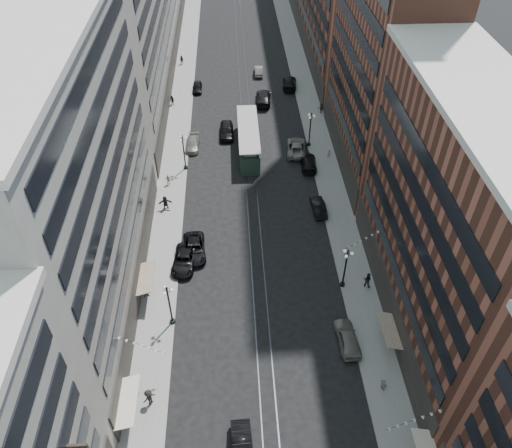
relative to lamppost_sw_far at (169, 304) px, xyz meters
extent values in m
plane|color=black|center=(9.20, 32.00, -3.10)|extent=(220.00, 220.00, 0.00)
cube|color=gray|center=(-1.80, 42.00, -3.02)|extent=(4.00, 180.00, 0.15)
cube|color=gray|center=(20.20, 42.00, -3.02)|extent=(4.00, 180.00, 0.15)
cube|color=#2D2D33|center=(8.50, 42.00, -3.09)|extent=(0.12, 180.00, 0.02)
cube|color=#2D2D33|center=(9.90, 42.00, -3.09)|extent=(0.12, 180.00, 0.02)
cube|color=gray|center=(-7.80, 5.00, 10.90)|extent=(8.00, 36.00, 28.00)
cube|color=brown|center=(26.20, 0.00, 8.90)|extent=(8.00, 30.00, 24.00)
cube|color=brown|center=(26.20, 28.00, 17.90)|extent=(8.00, 26.00, 42.00)
cylinder|color=black|center=(0.00, 0.00, -2.80)|extent=(0.56, 0.56, 0.30)
cylinder|color=black|center=(0.00, 0.00, -0.35)|extent=(0.18, 0.18, 5.20)
sphere|color=black|center=(0.00, 0.00, 2.45)|extent=(0.24, 0.24, 0.24)
sphere|color=white|center=(0.45, 0.00, 2.05)|extent=(0.36, 0.36, 0.36)
sphere|color=white|center=(-0.22, 0.39, 2.05)|extent=(0.36, 0.36, 0.36)
sphere|color=white|center=(-0.22, -0.39, 2.05)|extent=(0.36, 0.36, 0.36)
cylinder|color=black|center=(0.00, 27.00, -2.80)|extent=(0.56, 0.56, 0.30)
cylinder|color=black|center=(0.00, 27.00, -0.35)|extent=(0.18, 0.18, 5.20)
sphere|color=black|center=(0.00, 27.00, 2.45)|extent=(0.24, 0.24, 0.24)
sphere|color=white|center=(0.45, 27.00, 2.05)|extent=(0.36, 0.36, 0.36)
sphere|color=white|center=(-0.22, 27.39, 2.05)|extent=(0.36, 0.36, 0.36)
sphere|color=white|center=(-0.22, 26.61, 2.05)|extent=(0.36, 0.36, 0.36)
cylinder|color=black|center=(18.40, 4.00, -2.80)|extent=(0.56, 0.56, 0.30)
cylinder|color=black|center=(18.40, 4.00, -0.35)|extent=(0.18, 0.18, 5.20)
sphere|color=black|center=(18.40, 4.00, 2.45)|extent=(0.24, 0.24, 0.24)
sphere|color=white|center=(18.85, 4.00, 2.05)|extent=(0.36, 0.36, 0.36)
sphere|color=white|center=(18.18, 4.39, 2.05)|extent=(0.36, 0.36, 0.36)
sphere|color=white|center=(18.18, 3.61, 2.05)|extent=(0.36, 0.36, 0.36)
cylinder|color=black|center=(18.40, 32.00, -2.80)|extent=(0.56, 0.56, 0.30)
cylinder|color=black|center=(18.40, 32.00, -0.35)|extent=(0.18, 0.18, 5.20)
sphere|color=black|center=(18.40, 32.00, 2.45)|extent=(0.24, 0.24, 0.24)
sphere|color=white|center=(18.85, 32.00, 2.05)|extent=(0.36, 0.36, 0.36)
sphere|color=white|center=(18.18, 32.39, 2.05)|extent=(0.36, 0.36, 0.36)
sphere|color=white|center=(18.18, 31.61, 2.05)|extent=(0.36, 0.36, 0.36)
cube|color=#253B2D|center=(9.20, 31.52, -1.66)|extent=(2.76, 13.27, 2.88)
cube|color=gray|center=(9.20, 31.52, 0.11)|extent=(1.77, 12.17, 0.66)
cube|color=gray|center=(9.20, 31.52, 0.55)|extent=(2.99, 13.49, 0.17)
cylinder|color=black|center=(9.20, 26.55, -2.71)|extent=(2.54, 0.77, 0.77)
cylinder|color=black|center=(9.20, 36.50, -2.71)|extent=(2.54, 0.77, 0.77)
imported|color=black|center=(0.80, 8.23, -2.35)|extent=(2.99, 5.59, 1.49)
imported|color=slate|center=(17.47, -3.37, -2.26)|extent=(2.28, 5.02, 1.67)
imported|color=black|center=(6.76, -13.64, -2.31)|extent=(1.95, 4.88, 1.58)
imported|color=black|center=(-2.93, 3.59, -2.15)|extent=(0.86, 0.63, 1.59)
imported|color=#ACA48E|center=(19.80, -8.62, -2.17)|extent=(0.70, 1.00, 1.55)
imported|color=black|center=(1.90, 10.02, -2.33)|extent=(2.96, 5.68, 1.53)
imported|color=slate|center=(0.80, 32.48, -2.40)|extent=(2.12, 4.84, 1.39)
imported|color=black|center=(0.89, 50.74, -2.41)|extent=(1.67, 4.05, 1.37)
imported|color=black|center=(17.60, 16.81, -2.36)|extent=(1.75, 4.51, 1.46)
imported|color=gray|center=(16.32, 30.54, -2.27)|extent=(3.35, 6.21, 1.66)
imported|color=black|center=(17.46, 51.28, -2.27)|extent=(2.91, 5.92, 1.66)
imported|color=black|center=(5.95, 35.64, -2.21)|extent=(2.16, 5.24, 1.78)
imported|color=#65645A|center=(12.19, 56.64, -2.39)|extent=(1.66, 4.37, 1.42)
imported|color=black|center=(-2.11, 18.30, -1.99)|extent=(1.82, 0.74, 1.90)
imported|color=#AFA291|center=(-2.14, 23.41, -2.17)|extent=(0.93, 0.46, 1.55)
imported|color=black|center=(21.03, 3.80, -1.98)|extent=(1.08, 0.94, 1.94)
imported|color=#ADA08F|center=(20.84, 28.59, -2.17)|extent=(0.65, 0.52, 1.54)
imported|color=black|center=(21.70, 41.54, -2.09)|extent=(1.13, 0.53, 1.71)
imported|color=black|center=(12.39, 45.90, -2.20)|extent=(3.02, 6.35, 1.79)
imported|color=black|center=(17.60, 26.66, -2.34)|extent=(2.36, 5.33, 1.52)
imported|color=black|center=(-2.41, 61.60, -2.11)|extent=(0.91, 0.69, 1.67)
imported|color=black|center=(-3.15, 45.60, -2.11)|extent=(0.93, 0.84, 1.68)
imported|color=black|center=(-1.38, -8.80, -2.01)|extent=(1.25, 1.17, 1.88)
camera|label=1|loc=(6.90, -31.70, 39.16)|focal=35.00mm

